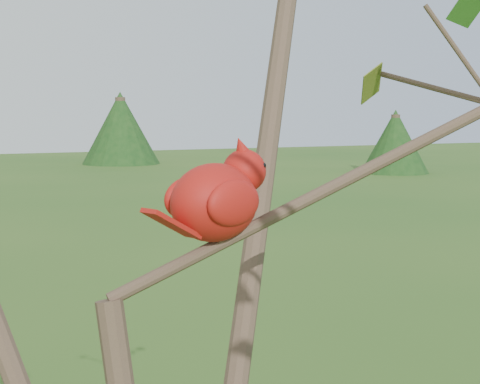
{
  "coord_description": "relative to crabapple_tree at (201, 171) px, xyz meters",
  "views": [
    {
      "loc": [
        -0.31,
        -0.79,
        2.19
      ],
      "look_at": [
        0.14,
        0.11,
        2.08
      ],
      "focal_mm": 55.0,
      "sensor_mm": 36.0,
      "label": 1
    }
  ],
  "objects": [
    {
      "name": "crabapple_tree",
      "position": [
        0.0,
        0.0,
        0.0
      ],
      "size": [
        2.35,
        2.05,
        2.95
      ],
      "color": "#3C2A20",
      "rests_on": "ground"
    },
    {
      "name": "cardinal",
      "position": [
        0.07,
        0.12,
        -0.05
      ],
      "size": [
        0.21,
        0.14,
        0.15
      ],
      "rotation": [
        0.0,
        0.0,
        0.36
      ],
      "color": "red",
      "rests_on": "ground"
    }
  ]
}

